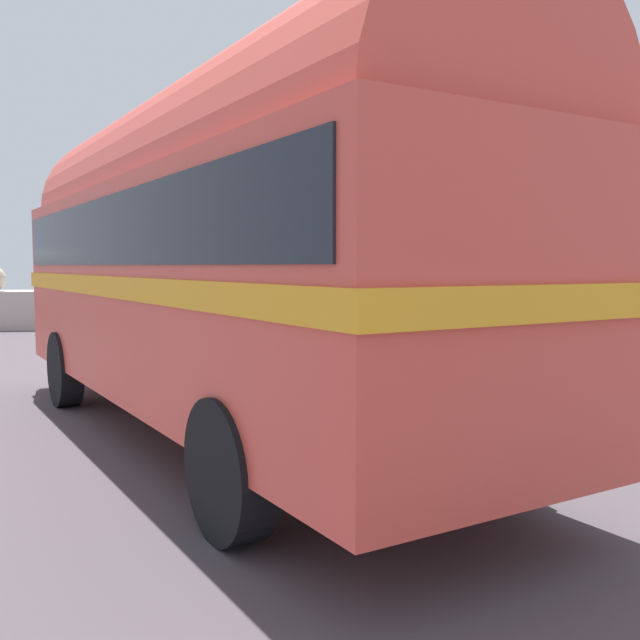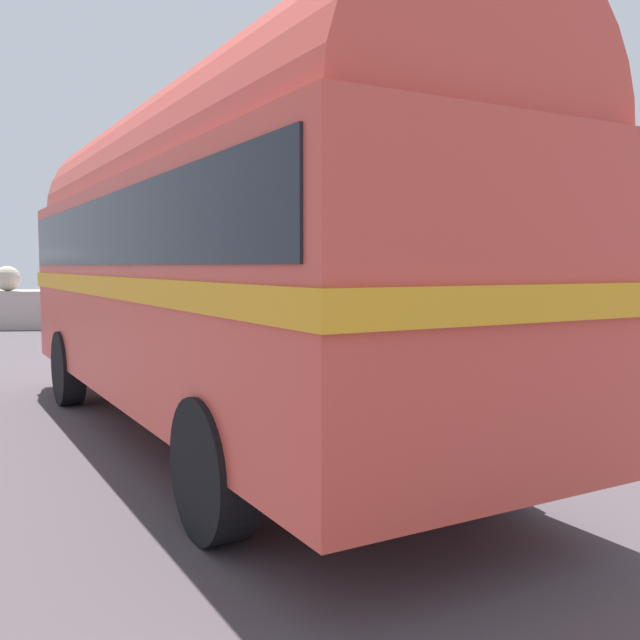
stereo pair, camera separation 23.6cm
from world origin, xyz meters
The scene contains 5 objects.
ground centered at (0.00, 0.00, 0.01)m, with size 32.00×26.00×0.02m.
breakwater centered at (0.35, 11.79, 0.73)m, with size 31.36×2.66×2.47m.
vintage_coach centered at (-1.89, -2.09, 2.05)m, with size 5.65×8.82×3.70m.
parked_car_nearest centered at (4.52, 3.80, 0.97)m, with size 4.19×1.92×1.86m.
lamp_post centered at (1.90, 5.54, 4.07)m, with size 1.15×0.66×7.31m.
Camera 2 is at (-1.62, -9.46, 1.82)m, focal length 39.37 mm.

